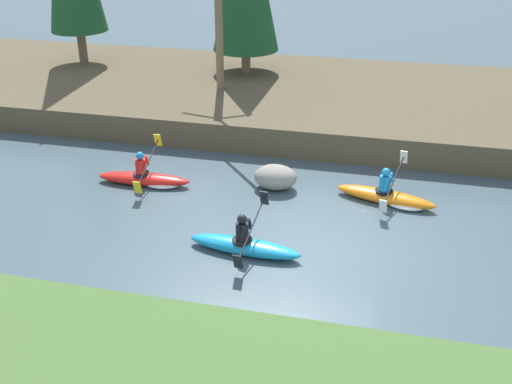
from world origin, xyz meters
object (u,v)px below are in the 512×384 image
Objects in this scene: kayaker_middle at (245,245)px; kayaker_lead at (390,197)px; kayaker_trailing at (147,178)px; boulder_midstream at (275,177)px.

kayaker_lead is at bearing 50.79° from kayaker_middle.
kayaker_trailing is 2.29× the size of boulder_midstream.
kayaker_middle is at bearing -90.13° from boulder_midstream.
kayaker_middle reaches higher than boulder_midstream.
kayaker_lead is 4.57m from kayaker_middle.
kayaker_middle is (-3.19, -3.27, 0.02)m from kayaker_lead.
kayaker_lead is 2.29× the size of boulder_midstream.
boulder_midstream is (3.62, 0.62, 0.15)m from kayaker_trailing.
kayaker_middle is at bearing -121.41° from kayaker_lead.
kayaker_middle is 4.60m from kayaker_trailing.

